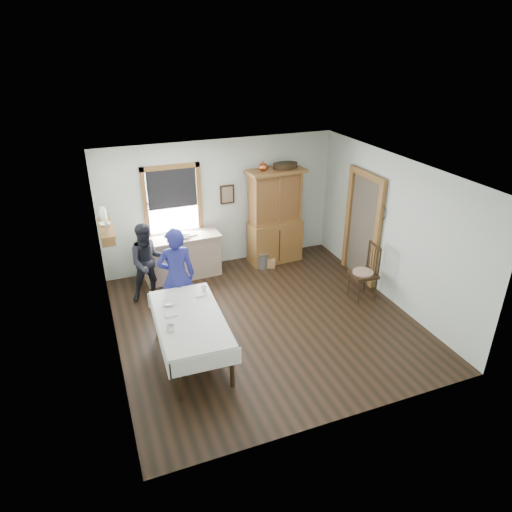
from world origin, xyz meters
name	(u,v)px	position (x,y,z in m)	size (l,w,h in m)	color
room	(265,251)	(0.00, 0.00, 1.35)	(5.01, 5.01, 2.70)	black
window	(172,197)	(-1.00, 2.46, 1.63)	(1.18, 0.07, 1.48)	white
doorway	(363,224)	(2.46, 0.85, 1.16)	(0.09, 1.14, 2.22)	#4C4236
wall_shelf	(105,226)	(-2.37, 1.54, 1.57)	(0.24, 1.00, 0.44)	brown
framed_picture	(227,195)	(0.15, 2.46, 1.55)	(0.30, 0.04, 0.40)	black
rug_beater	(383,206)	(2.45, 0.30, 1.72)	(0.27, 0.27, 0.01)	black
work_counter	(182,256)	(-0.97, 2.14, 0.45)	(1.58, 0.60, 0.90)	tan
china_hutch	(275,217)	(1.11, 2.15, 1.03)	(1.21, 0.58, 2.07)	brown
dining_table	(191,337)	(-1.44, -0.55, 0.38)	(1.00, 1.90, 0.76)	silver
spindle_chair	(364,272)	(2.05, 0.09, 0.54)	(0.50, 0.50, 1.08)	black
pail	(262,261)	(0.73, 1.93, 0.15)	(0.28, 0.28, 0.30)	#95989C
wicker_basket	(268,263)	(0.85, 1.90, 0.09)	(0.32, 0.22, 0.19)	tan
woman_blue	(177,280)	(-1.39, 0.54, 0.82)	(0.60, 0.39, 1.63)	navy
figure_dark	(149,265)	(-1.72, 1.51, 0.70)	(0.68, 0.53, 1.40)	black
table_cup_a	(171,328)	(-1.77, -0.81, 0.81)	(0.12, 0.12, 0.10)	white
table_cup_b	(204,289)	(-1.04, 0.11, 0.81)	(0.10, 0.10, 0.09)	white
table_bowl	(168,303)	(-1.67, -0.10, 0.79)	(0.24, 0.24, 0.06)	white
counter_book	(185,235)	(-0.86, 2.15, 0.92)	(0.18, 0.24, 0.02)	#7E6954
counter_bowl	(185,237)	(-0.89, 2.02, 0.94)	(0.21, 0.21, 0.07)	white
shelf_bowl	(105,224)	(-2.37, 1.55, 1.60)	(0.22, 0.22, 0.05)	white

